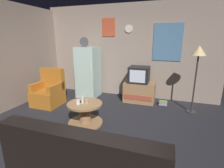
% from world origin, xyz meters
% --- Properties ---
extents(ground_plane, '(12.00, 12.00, 0.00)m').
position_xyz_m(ground_plane, '(0.00, 0.00, 0.00)').
color(ground_plane, '#232328').
extents(wall_with_art, '(5.20, 0.12, 2.70)m').
position_xyz_m(wall_with_art, '(0.01, 2.45, 1.35)').
color(wall_with_art, gray).
rests_on(wall_with_art, ground_plane).
extents(fridge, '(0.60, 0.62, 1.77)m').
position_xyz_m(fridge, '(-1.09, 1.95, 0.75)').
color(fridge, silver).
rests_on(fridge, ground_plane).
extents(tv_stand, '(0.84, 0.53, 0.56)m').
position_xyz_m(tv_stand, '(0.48, 1.99, 0.28)').
color(tv_stand, '#9E754C').
rests_on(tv_stand, ground_plane).
extents(crt_tv, '(0.54, 0.51, 0.44)m').
position_xyz_m(crt_tv, '(0.45, 1.99, 0.78)').
color(crt_tv, black).
rests_on(crt_tv, tv_stand).
extents(standing_lamp, '(0.32, 0.32, 1.59)m').
position_xyz_m(standing_lamp, '(1.81, 1.67, 1.36)').
color(standing_lamp, '#332D28').
rests_on(standing_lamp, ground_plane).
extents(coffee_table, '(0.72, 0.72, 0.46)m').
position_xyz_m(coffee_table, '(-0.36, 0.32, 0.23)').
color(coffee_table, '#9E754C').
rests_on(coffee_table, ground_plane).
extents(wine_glass, '(0.05, 0.05, 0.15)m').
position_xyz_m(wine_glass, '(-0.39, 0.30, 0.53)').
color(wine_glass, silver).
rests_on(wine_glass, coffee_table).
extents(mug_ceramic_white, '(0.08, 0.08, 0.09)m').
position_xyz_m(mug_ceramic_white, '(-0.45, 0.23, 0.50)').
color(mug_ceramic_white, silver).
rests_on(mug_ceramic_white, coffee_table).
extents(mug_ceramic_tan, '(0.08, 0.08, 0.09)m').
position_xyz_m(mug_ceramic_tan, '(-0.31, 0.32, 0.50)').
color(mug_ceramic_tan, tan).
rests_on(mug_ceramic_tan, coffee_table).
extents(remote_control, '(0.16, 0.07, 0.02)m').
position_xyz_m(remote_control, '(-0.48, 0.34, 0.47)').
color(remote_control, black).
rests_on(remote_control, coffee_table).
extents(armchair, '(0.68, 0.68, 0.96)m').
position_xyz_m(armchair, '(-1.79, 0.99, 0.34)').
color(armchair, '#B2661E').
rests_on(armchair, ground_plane).
extents(book_stack, '(0.21, 0.16, 0.12)m').
position_xyz_m(book_stack, '(1.14, 1.89, 0.06)').
color(book_stack, '#4B59A7').
rests_on(book_stack, ground_plane).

